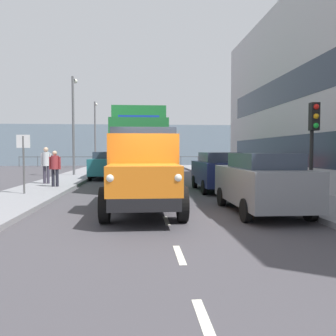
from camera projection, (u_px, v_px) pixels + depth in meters
The scene contains 19 objects.
ground_plane at pixel (152, 182), 19.59m from camera, with size 80.00×80.00×0.00m, color #423F44.
sidewalk_left at pixel (239, 180), 19.99m from camera, with size 2.59×40.78×0.15m, color gray.
sidewalk_right at pixel (61, 182), 19.18m from camera, with size 2.59×40.78×0.15m, color gray.
road_centreline_markings at pixel (152, 182), 19.47m from camera, with size 0.12×37.24×0.01m.
sea_horizon at pixel (145, 145), 42.75m from camera, with size 80.00×0.80×5.00m, color gray.
seawall_railing at pixel (146, 159), 39.25m from camera, with size 28.08×0.08×1.20m.
truck_vintage_orange at pixel (143, 172), 9.86m from camera, with size 2.17×5.64×2.43m.
lorry_cargo_green at pixel (139, 145), 17.67m from camera, with size 2.58×8.20×3.87m.
car_grey_kerbside_near at pixel (261, 182), 9.91m from camera, with size 1.84×4.17×1.72m.
car_navy_kerbside_1 at pixel (218, 171), 15.37m from camera, with size 1.87×4.09×1.72m.
car_teal_oppositeside_0 at pixel (107, 165), 22.21m from camera, with size 1.98×4.55×1.72m.
car_red_oppositeside_1 at pixel (114, 162), 27.81m from camera, with size 1.95×3.97×1.72m.
car_maroon_oppositeside_2 at pixel (118, 160), 33.91m from camera, with size 1.84×4.54×1.72m.
pedestrian_near_railing at pixel (55, 166), 15.83m from camera, with size 0.53×0.34×1.64m.
pedestrian_couple_b at pixel (46, 162), 17.26m from camera, with size 0.53×0.34×1.82m.
traffic_light_near at pixel (313, 130), 11.27m from camera, with size 0.28×0.41×3.20m.
lamp_post_promenade at pixel (74, 117), 23.60m from camera, with size 0.32×1.14×6.69m.
lamp_post_far at pixel (95, 128), 34.67m from camera, with size 0.32×1.14×6.55m.
street_sign at pixel (24, 154), 13.18m from camera, with size 0.50×0.07×2.25m.
Camera 1 is at (0.67, 9.08, 1.78)m, focal length 36.96 mm.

